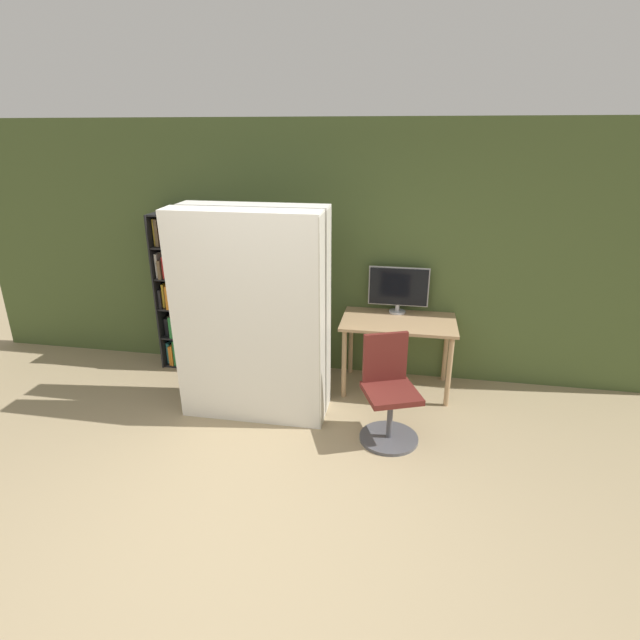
% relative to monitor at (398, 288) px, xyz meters
% --- Properties ---
extents(ground_plane, '(16.00, 16.00, 0.00)m').
position_rel_monitor_xyz_m(ground_plane, '(-0.90, -2.57, -1.04)').
color(ground_plane, '#9E8966').
extents(wall_back, '(8.00, 0.06, 2.70)m').
position_rel_monitor_xyz_m(wall_back, '(-0.90, 0.13, 0.31)').
color(wall_back, '#47592D').
rests_on(wall_back, ground).
extents(desk, '(1.15, 0.68, 0.77)m').
position_rel_monitor_xyz_m(desk, '(0.03, -0.24, -0.38)').
color(desk, tan).
rests_on(desk, ground).
extents(monitor, '(0.62, 0.17, 0.49)m').
position_rel_monitor_xyz_m(monitor, '(0.00, 0.00, 0.00)').
color(monitor, '#B7B7BC').
rests_on(monitor, desk).
extents(office_chair, '(0.57, 0.57, 0.94)m').
position_rel_monitor_xyz_m(office_chair, '(-0.01, -1.16, -0.65)').
color(office_chair, '#4C4C51').
rests_on(office_chair, ground).
extents(bookshelf, '(0.89, 0.34, 1.75)m').
position_rel_monitor_xyz_m(bookshelf, '(-2.32, -0.03, -0.20)').
color(bookshelf, black).
rests_on(bookshelf, ground).
extents(mattress_near, '(1.35, 0.32, 1.98)m').
position_rel_monitor_xyz_m(mattress_near, '(-1.28, -1.08, -0.05)').
color(mattress_near, silver).
rests_on(mattress_near, ground).
extents(mattress_far, '(1.35, 0.28, 1.97)m').
position_rel_monitor_xyz_m(mattress_far, '(-1.28, -0.76, -0.05)').
color(mattress_far, silver).
rests_on(mattress_far, ground).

